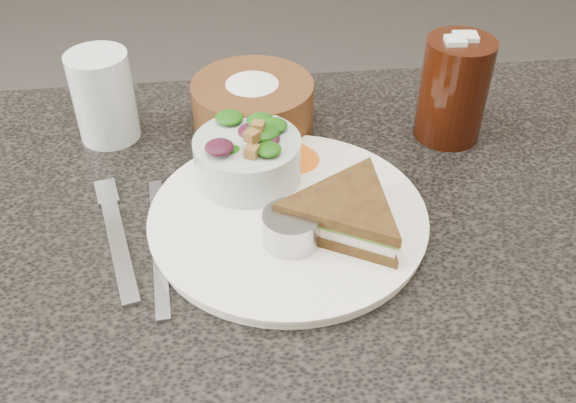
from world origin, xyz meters
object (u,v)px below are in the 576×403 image
at_px(dinner_plate, 288,218).
at_px(cola_glass, 454,86).
at_px(salad_bowl, 247,152).
at_px(bread_basket, 253,98).
at_px(water_glass, 104,97).
at_px(sandwich, 347,214).
at_px(dressing_ramekin, 291,228).

distance_m(dinner_plate, cola_glass, 0.28).
height_order(dinner_plate, salad_bowl, salad_bowl).
xyz_separation_m(bread_basket, water_glass, (-0.19, 0.00, 0.01)).
bearing_deg(sandwich, bread_basket, 139.13).
xyz_separation_m(dinner_plate, dressing_ramekin, (-0.00, -0.04, 0.02)).
relative_size(sandwich, water_glass, 1.35).
bearing_deg(dinner_plate, cola_glass, 33.60).
height_order(dressing_ramekin, water_glass, water_glass).
height_order(sandwich, water_glass, water_glass).
xyz_separation_m(sandwich, dressing_ramekin, (-0.06, -0.01, -0.00)).
bearing_deg(water_glass, salad_bowl, -36.47).
height_order(dressing_ramekin, cola_glass, cola_glass).
bearing_deg(salad_bowl, dinner_plate, -61.33).
bearing_deg(salad_bowl, sandwich, -46.54).
relative_size(bread_basket, water_glass, 1.36).
xyz_separation_m(sandwich, bread_basket, (-0.08, 0.23, 0.01)).
xyz_separation_m(dressing_ramekin, bread_basket, (-0.02, 0.24, 0.01)).
distance_m(dinner_plate, sandwich, 0.07).
height_order(sandwich, cola_glass, cola_glass).
relative_size(sandwich, dressing_ramekin, 2.62).
bearing_deg(bread_basket, dressing_ramekin, -84.82).
height_order(salad_bowl, cola_glass, cola_glass).
bearing_deg(salad_bowl, bread_basket, 83.14).
xyz_separation_m(sandwich, cola_glass, (0.17, 0.18, 0.04)).
height_order(bread_basket, water_glass, water_glass).
xyz_separation_m(dinner_plate, water_glass, (-0.21, 0.20, 0.05)).
distance_m(bread_basket, cola_glass, 0.26).
bearing_deg(water_glass, bread_basket, -0.68).
distance_m(dressing_ramekin, water_glass, 0.32).
bearing_deg(cola_glass, dressing_ramekin, -139.52).
bearing_deg(water_glass, dressing_ramekin, -49.19).
relative_size(dinner_plate, cola_glass, 2.09).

